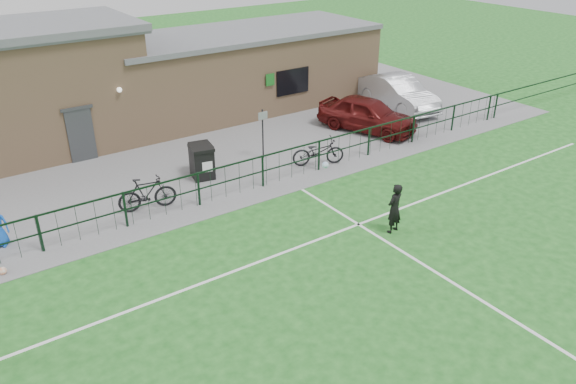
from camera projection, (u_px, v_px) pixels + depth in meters
ground at (405, 315)px, 13.63m from camera, size 90.00×90.00×0.00m
paving_strip at (173, 145)px, 23.54m from camera, size 34.00×13.00×0.02m
pitch_line_touch at (242, 196)px, 19.35m from camera, size 28.00×0.10×0.01m
pitch_line_mid at (307, 244)px, 16.56m from camera, size 28.00×0.10×0.01m
pitch_line_perp at (460, 287)px, 14.65m from camera, size 0.10×16.00×0.01m
perimeter_fence at (238, 178)px, 19.23m from camera, size 28.00×0.10×1.20m
wheelie_bin_left at (202, 163)px, 20.43m from camera, size 0.90×0.98×1.13m
wheelie_bin_right at (202, 160)px, 20.72m from camera, size 0.85×0.93×1.08m
sign_post at (263, 134)px, 21.86m from camera, size 0.07×0.07×2.00m
car_maroon at (367, 114)px, 24.76m from camera, size 3.22×4.79×1.52m
car_silver at (398, 93)px, 27.57m from camera, size 2.21×4.96×1.58m
bicycle_d at (147, 194)px, 18.21m from camera, size 1.96×0.91×1.14m
bicycle_e at (318, 152)px, 21.48m from camera, size 2.13×1.43×1.06m
goalkeeper_kick at (392, 207)px, 16.89m from camera, size 1.12×2.86×1.60m
ball_ground at (3, 271)px, 15.13m from camera, size 0.22×0.22×0.22m
clubhouse at (120, 81)px, 24.30m from camera, size 24.25×5.40×4.96m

